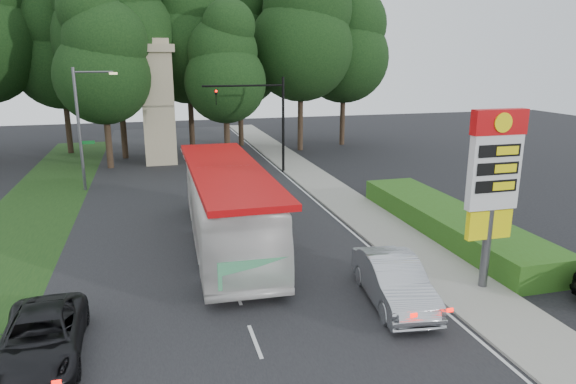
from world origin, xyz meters
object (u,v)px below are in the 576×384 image
object	(u,v)px
traffic_signal_mast	(266,112)
sedan_silver	(394,281)
gas_station_pylon	(494,176)
transit_bus	(227,207)
monument	(158,102)
suv_charcoal	(41,338)
streetlight_signs	(82,124)

from	to	relation	value
traffic_signal_mast	sedan_silver	size ratio (longest dim) A/B	1.40
gas_station_pylon	sedan_silver	bearing A→B (deg)	-177.67
traffic_signal_mast	transit_bus	xyz separation A→B (m)	(-5.18, -14.74, -2.80)
monument	transit_bus	distance (m)	21.14
gas_station_pylon	sedan_silver	world-z (taller)	gas_station_pylon
transit_bus	gas_station_pylon	bearing A→B (deg)	-37.87
gas_station_pylon	suv_charcoal	world-z (taller)	gas_station_pylon
gas_station_pylon	traffic_signal_mast	xyz separation A→B (m)	(-3.52, 22.00, 0.22)
streetlight_signs	monument	size ratio (longest dim) A/B	0.80
gas_station_pylon	transit_bus	distance (m)	11.62
monument	sedan_silver	size ratio (longest dim) A/B	1.96
transit_bus	suv_charcoal	bearing A→B (deg)	-127.87
streetlight_signs	transit_bus	size ratio (longest dim) A/B	0.59
gas_station_pylon	streetlight_signs	size ratio (longest dim) A/B	0.86
monument	suv_charcoal	size ratio (longest dim) A/B	2.02
streetlight_signs	suv_charcoal	xyz separation A→B (m)	(0.79, -20.78, -3.75)
traffic_signal_mast	suv_charcoal	world-z (taller)	traffic_signal_mast
gas_station_pylon	sedan_silver	xyz separation A→B (m)	(-3.84, -0.16, -3.60)
monument	transit_bus	xyz separation A→B (m)	(2.50, -20.75, -3.23)
gas_station_pylon	monument	distance (m)	30.17
transit_bus	sedan_silver	size ratio (longest dim) A/B	2.62
suv_charcoal	traffic_signal_mast	bearing A→B (deg)	60.75
monument	sedan_silver	bearing A→B (deg)	-75.35
gas_station_pylon	monument	xyz separation A→B (m)	(-11.20, 28.01, 0.66)
monument	transit_bus	bearing A→B (deg)	-83.13
gas_station_pylon	streetlight_signs	distance (m)	25.74
monument	streetlight_signs	bearing A→B (deg)	-121.97
streetlight_signs	sedan_silver	size ratio (longest dim) A/B	1.56
streetlight_signs	suv_charcoal	bearing A→B (deg)	-87.83
traffic_signal_mast	gas_station_pylon	bearing A→B (deg)	-80.91
gas_station_pylon	transit_bus	xyz separation A→B (m)	(-8.70, 7.26, -2.57)
gas_station_pylon	streetlight_signs	bearing A→B (deg)	128.96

